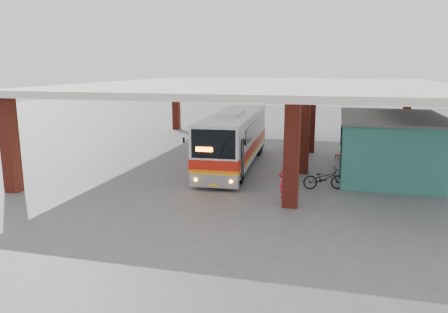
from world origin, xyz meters
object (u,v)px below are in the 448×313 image
at_px(motorcycle, 324,178).
at_px(coach_bus, 234,138).
at_px(pedestrian, 285,180).
at_px(red_chair, 341,153).

bearing_deg(motorcycle, coach_bus, 37.88).
xyz_separation_m(pedestrian, red_chair, (2.41, 9.07, -0.40)).
relative_size(coach_bus, red_chair, 12.85).
height_order(pedestrian, red_chair, pedestrian).
bearing_deg(red_chair, coach_bus, -132.54).
xyz_separation_m(motorcycle, pedestrian, (-1.60, -1.92, 0.29)).
bearing_deg(pedestrian, motorcycle, -159.93).
height_order(coach_bus, pedestrian, coach_bus).
relative_size(motorcycle, pedestrian, 1.22).
bearing_deg(coach_bus, pedestrian, -60.72).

